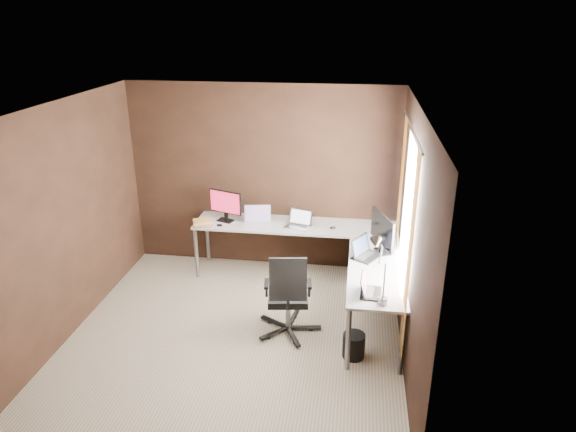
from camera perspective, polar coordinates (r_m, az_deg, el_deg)
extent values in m
cube|color=beige|center=(5.86, -5.86, -12.99)|extent=(3.60, 3.60, 0.00)
cube|color=white|center=(4.88, -7.01, 11.83)|extent=(3.60, 3.60, 0.00)
cube|color=black|center=(6.89, -2.79, 4.23)|extent=(3.60, 0.00, 2.50)
cube|color=black|center=(3.75, -13.15, -12.72)|extent=(3.60, 0.00, 2.50)
cube|color=black|center=(5.93, -23.50, -0.63)|extent=(0.00, 3.60, 2.50)
cube|color=black|center=(5.13, 13.54, -2.80)|extent=(0.00, 3.60, 2.50)
cube|color=white|center=(5.37, 13.30, 0.69)|extent=(0.00, 1.00, 1.30)
cube|color=orange|center=(4.79, 13.31, -4.64)|extent=(0.01, 0.35, 2.00)
cube|color=orange|center=(6.12, 12.26, 1.41)|extent=(0.01, 0.35, 2.00)
cylinder|color=slate|center=(5.14, 13.68, 9.38)|extent=(0.02, 1.90, 0.02)
cube|color=white|center=(6.73, 0.80, -1.05)|extent=(2.65, 0.60, 0.03)
cube|color=white|center=(5.68, 9.73, -5.99)|extent=(0.60, 1.65, 0.03)
cylinder|color=slate|center=(6.92, -10.14, -4.08)|extent=(0.05, 0.05, 0.70)
cylinder|color=slate|center=(7.36, -8.94, -2.33)|extent=(0.05, 0.05, 0.70)
cylinder|color=slate|center=(5.19, 6.70, -13.46)|extent=(0.05, 0.05, 0.70)
cylinder|color=slate|center=(5.22, 12.58, -13.70)|extent=(0.05, 0.05, 0.70)
cylinder|color=slate|center=(7.09, 11.43, -3.49)|extent=(0.05, 0.05, 0.70)
cube|color=white|center=(6.55, 8.75, -6.02)|extent=(0.42, 0.50, 0.60)
cube|color=black|center=(6.88, -6.96, -0.49)|extent=(0.24, 0.20, 0.01)
cube|color=black|center=(6.87, -6.88, -0.01)|extent=(0.05, 0.04, 0.10)
cube|color=black|center=(6.80, -6.96, 1.57)|extent=(0.46, 0.19, 0.31)
cube|color=#DB1E45|center=(6.79, -7.03, 1.53)|extent=(0.42, 0.16, 0.28)
cube|color=black|center=(6.06, 10.43, -3.91)|extent=(0.21, 0.26, 0.01)
cube|color=black|center=(6.03, 10.30, -3.44)|extent=(0.05, 0.06, 0.10)
cube|color=black|center=(5.94, 10.44, -1.44)|extent=(0.24, 0.55, 0.36)
cube|color=#213EB9|center=(5.94, 10.58, -1.42)|extent=(0.21, 0.51, 0.33)
cube|color=white|center=(6.73, -3.41, -0.89)|extent=(0.38, 0.29, 0.02)
cube|color=white|center=(6.77, -3.40, 0.31)|extent=(0.35, 0.12, 0.21)
cube|color=slate|center=(6.76, -3.40, 0.29)|extent=(0.31, 0.10, 0.18)
cube|color=silver|center=(6.64, 1.11, -1.17)|extent=(0.37, 0.31, 0.02)
cube|color=silver|center=(6.67, 1.42, -0.08)|extent=(0.32, 0.15, 0.20)
cube|color=white|center=(6.66, 1.40, -0.10)|extent=(0.28, 0.13, 0.17)
cube|color=black|center=(5.92, 8.75, -4.45)|extent=(0.37, 0.41, 0.02)
cube|color=black|center=(5.91, 8.06, -3.24)|extent=(0.23, 0.32, 0.21)
cube|color=#171C31|center=(5.91, 8.11, -3.26)|extent=(0.20, 0.28, 0.18)
cube|color=black|center=(5.20, 9.18, -8.46)|extent=(0.22, 0.30, 0.02)
cube|color=black|center=(5.15, 8.39, -7.46)|extent=(0.07, 0.29, 0.18)
cube|color=#C5528D|center=(5.15, 8.45, -7.46)|extent=(0.06, 0.26, 0.15)
cube|color=#94644F|center=(6.78, -9.47, -0.93)|extent=(0.29, 0.25, 0.02)
cube|color=gold|center=(6.77, -9.48, -0.75)|extent=(0.27, 0.24, 0.02)
cube|color=beige|center=(6.76, -9.49, -0.60)|extent=(0.29, 0.26, 0.02)
cube|color=gold|center=(6.76, -9.50, -0.47)|extent=(0.27, 0.25, 0.01)
ellipsoid|color=black|center=(6.72, -7.61, -1.01)|extent=(0.09, 0.07, 0.03)
ellipsoid|color=black|center=(6.61, 5.03, -1.30)|extent=(0.09, 0.06, 0.03)
cylinder|color=slate|center=(5.04, 10.47, -9.26)|extent=(0.09, 0.09, 0.07)
cylinder|color=slate|center=(4.93, 10.64, -7.12)|extent=(0.02, 0.02, 0.36)
cylinder|color=slate|center=(4.84, 10.24, -4.36)|extent=(0.02, 0.19, 0.27)
cone|color=slate|center=(4.87, 9.70, -3.01)|extent=(0.11, 0.14, 0.15)
cylinder|color=slate|center=(5.77, -0.01, -10.68)|extent=(0.06, 0.06, 0.35)
cube|color=black|center=(5.67, -0.01, -8.93)|extent=(0.48, 0.48, 0.07)
cube|color=black|center=(5.33, 0.00, -7.06)|extent=(0.40, 0.16, 0.47)
cylinder|color=black|center=(5.49, 7.31, -14.08)|extent=(0.29, 0.29, 0.27)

